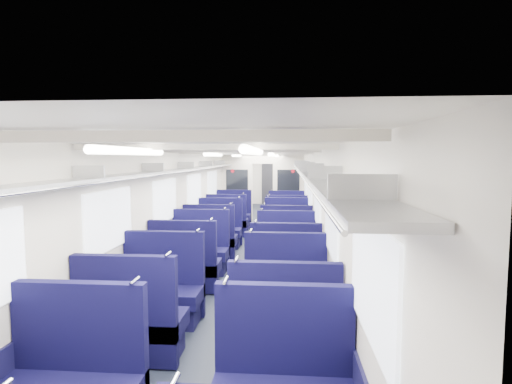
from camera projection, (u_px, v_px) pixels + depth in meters
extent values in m
cube|color=black|center=(254.00, 244.00, 10.21)|extent=(2.80, 18.00, 0.01)
cube|color=white|center=(254.00, 152.00, 10.01)|extent=(2.80, 18.00, 0.01)
cube|color=beige|center=(199.00, 198.00, 10.22)|extent=(0.02, 18.00, 2.35)
cube|color=black|center=(200.00, 230.00, 10.29)|extent=(0.03, 17.90, 0.70)
cube|color=beige|center=(310.00, 199.00, 10.00)|extent=(0.02, 18.00, 2.35)
cube|color=black|center=(309.00, 231.00, 10.07)|extent=(0.03, 17.90, 0.70)
cube|color=beige|center=(270.00, 179.00, 19.05)|extent=(2.80, 0.02, 2.35)
cube|color=#B2B5BA|center=(206.00, 167.00, 10.14)|extent=(0.34, 17.40, 0.04)
cylinder|color=silver|center=(213.00, 168.00, 10.13)|extent=(0.02, 17.40, 0.02)
cube|color=#B2B5BA|center=(89.00, 172.00, 4.17)|extent=(0.34, 0.03, 0.14)
cube|color=#B2B5BA|center=(153.00, 168.00, 6.16)|extent=(0.34, 0.03, 0.14)
cube|color=#B2B5BA|center=(186.00, 165.00, 8.14)|extent=(0.34, 0.03, 0.14)
cube|color=#B2B5BA|center=(206.00, 164.00, 10.13)|extent=(0.34, 0.03, 0.14)
cube|color=#B2B5BA|center=(219.00, 163.00, 12.12)|extent=(0.34, 0.03, 0.14)
cube|color=#B2B5BA|center=(229.00, 162.00, 14.10)|extent=(0.34, 0.03, 0.14)
cube|color=#B2B5BA|center=(236.00, 162.00, 16.09)|extent=(0.34, 0.03, 0.14)
cube|color=#B2B5BA|center=(242.00, 161.00, 18.08)|extent=(0.34, 0.03, 0.14)
cube|color=#B2B5BA|center=(303.00, 167.00, 9.95)|extent=(0.34, 17.40, 0.04)
cylinder|color=silver|center=(295.00, 168.00, 9.96)|extent=(0.02, 17.40, 0.02)
cube|color=#B2B5BA|center=(362.00, 188.00, 1.99)|extent=(0.34, 0.03, 0.14)
cube|color=#B2B5BA|center=(325.00, 173.00, 3.98)|extent=(0.34, 0.03, 0.14)
cube|color=#B2B5BA|center=(313.00, 168.00, 5.97)|extent=(0.34, 0.03, 0.14)
cube|color=#B2B5BA|center=(306.00, 165.00, 7.95)|extent=(0.34, 0.03, 0.14)
cube|color=#B2B5BA|center=(303.00, 164.00, 9.94)|extent=(0.34, 0.03, 0.14)
cube|color=#B2B5BA|center=(300.00, 163.00, 11.93)|extent=(0.34, 0.03, 0.14)
cube|color=#B2B5BA|center=(298.00, 162.00, 13.91)|extent=(0.34, 0.03, 0.14)
cube|color=#B2B5BA|center=(297.00, 162.00, 15.90)|extent=(0.34, 0.03, 0.14)
cube|color=#B2B5BA|center=(296.00, 161.00, 17.89)|extent=(0.34, 0.03, 0.14)
cube|color=white|center=(110.00, 220.00, 5.03)|extent=(0.02, 1.30, 0.75)
cube|color=white|center=(165.00, 201.00, 7.32)|extent=(0.02, 1.30, 0.75)
cube|color=white|center=(194.00, 190.00, 9.60)|extent=(0.02, 1.30, 0.75)
cube|color=white|center=(212.00, 184.00, 11.89)|extent=(0.02, 1.30, 0.75)
cube|color=white|center=(227.00, 179.00, 14.67)|extent=(0.02, 1.30, 0.75)
cube|color=white|center=(235.00, 176.00, 16.95)|extent=(0.02, 1.30, 0.75)
cube|color=white|center=(371.00, 281.00, 2.53)|extent=(0.02, 1.30, 0.75)
cube|color=white|center=(331.00, 223.00, 4.82)|extent=(0.02, 1.30, 0.75)
cube|color=white|center=(317.00, 202.00, 7.10)|extent=(0.02, 1.30, 0.75)
cube|color=white|center=(310.00, 191.00, 9.38)|extent=(0.02, 1.30, 0.75)
cube|color=white|center=(306.00, 185.00, 11.67)|extent=(0.02, 1.30, 0.75)
cube|color=white|center=(302.00, 179.00, 14.45)|extent=(0.02, 1.30, 0.75)
cube|color=white|center=(300.00, 176.00, 16.73)|extent=(0.02, 1.30, 0.75)
cube|color=silver|center=(123.00, 136.00, 2.07)|extent=(2.70, 0.06, 0.06)
cube|color=silver|center=(204.00, 147.00, 4.05)|extent=(2.70, 0.06, 0.06)
cube|color=silver|center=(231.00, 150.00, 6.04)|extent=(2.70, 0.06, 0.06)
cube|color=silver|center=(245.00, 152.00, 8.03)|extent=(2.70, 0.06, 0.06)
cube|color=silver|center=(254.00, 153.00, 10.01)|extent=(2.70, 0.06, 0.06)
cube|color=silver|center=(259.00, 154.00, 12.00)|extent=(2.70, 0.06, 0.06)
cube|color=silver|center=(263.00, 155.00, 13.99)|extent=(2.70, 0.06, 0.06)
cube|color=silver|center=(266.00, 155.00, 15.97)|extent=(2.70, 0.06, 0.06)
cube|color=silver|center=(269.00, 155.00, 17.96)|extent=(2.70, 0.06, 0.06)
cylinder|color=white|center=(132.00, 151.00, 3.60)|extent=(0.07, 1.60, 0.07)
cylinder|color=white|center=(214.00, 155.00, 7.58)|extent=(0.07, 1.60, 0.07)
cylinder|color=white|center=(237.00, 156.00, 11.05)|extent=(0.07, 1.60, 0.07)
cylinder|color=white|center=(252.00, 156.00, 15.52)|extent=(0.07, 1.60, 0.07)
cylinder|color=white|center=(254.00, 151.00, 3.52)|extent=(0.07, 1.60, 0.07)
cylinder|color=white|center=(272.00, 155.00, 7.49)|extent=(0.07, 1.60, 0.07)
cylinder|color=white|center=(277.00, 156.00, 10.97)|extent=(0.07, 1.60, 0.07)
cylinder|color=white|center=(280.00, 156.00, 15.44)|extent=(0.07, 1.60, 0.07)
cube|color=black|center=(270.00, 183.00, 19.00)|extent=(0.75, 0.06, 2.00)
cube|color=silver|center=(237.00, 188.00, 13.73)|extent=(1.05, 0.08, 2.35)
cube|color=black|center=(237.00, 181.00, 13.66)|extent=(0.76, 0.02, 0.80)
cylinder|color=red|center=(233.00, 171.00, 13.64)|extent=(0.12, 0.01, 0.12)
cube|color=silver|center=(288.00, 188.00, 13.59)|extent=(1.05, 0.08, 2.35)
cube|color=black|center=(288.00, 181.00, 13.53)|extent=(0.76, 0.02, 0.80)
cylinder|color=red|center=(293.00, 171.00, 13.48)|extent=(0.12, 0.01, 0.12)
cube|color=silver|center=(263.00, 159.00, 13.58)|extent=(0.70, 0.08, 0.35)
cube|color=#0C0B35|center=(81.00, 352.00, 3.28)|extent=(1.11, 0.11, 1.18)
cylinder|color=silver|center=(135.00, 281.00, 3.19)|extent=(0.02, 0.17, 0.02)
cube|color=#0C0B35|center=(284.00, 355.00, 3.22)|extent=(1.11, 0.11, 1.18)
cylinder|color=silver|center=(226.00, 280.00, 3.21)|extent=(0.02, 0.17, 0.02)
cube|color=#0C0B35|center=(134.00, 323.00, 4.42)|extent=(1.11, 0.58, 0.19)
cube|color=black|center=(135.00, 344.00, 4.44)|extent=(1.02, 0.46, 0.28)
cube|color=#0C0B35|center=(125.00, 311.00, 4.16)|extent=(1.11, 0.11, 1.18)
cylinder|color=silver|center=(168.00, 254.00, 4.07)|extent=(0.02, 0.17, 0.02)
cube|color=#0C0B35|center=(285.00, 334.00, 4.15)|extent=(1.11, 0.58, 0.19)
cube|color=black|center=(284.00, 356.00, 4.17)|extent=(1.02, 0.46, 0.28)
cube|color=#0C0B35|center=(285.00, 321.00, 3.90)|extent=(1.11, 0.11, 1.18)
cylinder|color=silver|center=(236.00, 259.00, 3.88)|extent=(0.02, 0.17, 0.02)
cube|color=#0C0B35|center=(160.00, 296.00, 5.29)|extent=(1.11, 0.58, 0.19)
cube|color=black|center=(160.00, 313.00, 5.31)|extent=(1.02, 0.46, 0.28)
cube|color=#0C0B35|center=(165.00, 273.00, 5.51)|extent=(1.11, 0.11, 1.18)
cylinder|color=silver|center=(198.00, 230.00, 5.42)|extent=(0.02, 0.17, 0.02)
cube|color=#0C0B35|center=(285.00, 298.00, 5.19)|extent=(1.11, 0.58, 0.19)
cube|color=black|center=(285.00, 316.00, 5.21)|extent=(1.02, 0.46, 0.28)
cube|color=#0C0B35|center=(285.00, 276.00, 5.41)|extent=(1.11, 0.11, 1.18)
cylinder|color=silver|center=(251.00, 230.00, 5.40)|extent=(0.02, 0.17, 0.02)
cube|color=#0C0B35|center=(187.00, 267.00, 6.70)|extent=(1.11, 0.58, 0.19)
cube|color=black|center=(187.00, 280.00, 6.72)|extent=(1.02, 0.46, 0.28)
cube|color=#0C0B35|center=(183.00, 257.00, 6.45)|extent=(1.11, 0.11, 1.18)
cylinder|color=silver|center=(211.00, 219.00, 6.36)|extent=(0.02, 0.17, 0.02)
cube|color=#0C0B35|center=(286.00, 271.00, 6.45)|extent=(1.11, 0.58, 0.19)
cube|color=black|center=(286.00, 285.00, 6.47)|extent=(1.02, 0.46, 0.28)
cube|color=#0C0B35|center=(286.00, 261.00, 6.20)|extent=(1.11, 0.11, 1.18)
cylinder|color=silver|center=(256.00, 221.00, 6.18)|extent=(0.02, 0.17, 0.02)
cube|color=#0C0B35|center=(199.00, 253.00, 7.63)|extent=(1.11, 0.58, 0.19)
cube|color=black|center=(199.00, 266.00, 7.65)|extent=(1.02, 0.46, 0.28)
cube|color=#0C0B35|center=(201.00, 239.00, 7.84)|extent=(1.11, 0.11, 1.18)
cylinder|color=silver|center=(225.00, 208.00, 7.75)|extent=(0.02, 0.17, 0.02)
cube|color=#0C0B35|center=(286.00, 256.00, 7.42)|extent=(1.11, 0.58, 0.19)
cube|color=black|center=(286.00, 269.00, 7.44)|extent=(1.02, 0.46, 0.28)
cube|color=#0C0B35|center=(286.00, 241.00, 7.63)|extent=(1.11, 0.11, 1.18)
cylinder|color=silver|center=(262.00, 209.00, 7.62)|extent=(0.02, 0.17, 0.02)
cube|color=#0C0B35|center=(211.00, 240.00, 8.86)|extent=(1.11, 0.58, 0.19)
cube|color=black|center=(211.00, 251.00, 8.88)|extent=(1.02, 0.46, 0.28)
cube|color=#0C0B35|center=(209.00, 232.00, 8.60)|extent=(1.11, 0.11, 1.18)
cylinder|color=silver|center=(230.00, 204.00, 8.51)|extent=(0.02, 0.17, 0.02)
cube|color=#0C0B35|center=(286.00, 241.00, 8.75)|extent=(1.11, 0.58, 0.19)
cube|color=black|center=(286.00, 252.00, 8.77)|extent=(1.02, 0.46, 0.28)
cube|color=#0C0B35|center=(286.00, 233.00, 8.49)|extent=(1.11, 0.11, 1.18)
cylinder|color=silver|center=(264.00, 204.00, 8.48)|extent=(0.02, 0.17, 0.02)
cube|color=#0C0B35|center=(219.00, 232.00, 9.83)|extent=(1.11, 0.58, 0.19)
cube|color=black|center=(219.00, 242.00, 9.85)|extent=(1.02, 0.46, 0.28)
cube|color=#0C0B35|center=(220.00, 221.00, 10.05)|extent=(1.11, 0.11, 1.18)
cylinder|color=silver|center=(239.00, 197.00, 9.96)|extent=(0.02, 0.17, 0.02)
cube|color=#0C0B35|center=(286.00, 231.00, 9.91)|extent=(1.11, 0.58, 0.19)
cube|color=black|center=(286.00, 241.00, 9.93)|extent=(1.02, 0.46, 0.28)
cube|color=#0C0B35|center=(287.00, 221.00, 10.13)|extent=(1.11, 0.11, 1.18)
cylinder|color=silver|center=(268.00, 197.00, 10.11)|extent=(0.02, 0.17, 0.02)
cube|color=#0C0B35|center=(228.00, 222.00, 11.29)|extent=(1.11, 0.58, 0.19)
cube|color=black|center=(228.00, 231.00, 11.31)|extent=(1.02, 0.46, 0.28)
cube|color=#0C0B35|center=(226.00, 216.00, 11.03)|extent=(1.11, 0.11, 1.18)
cylinder|color=silver|center=(243.00, 194.00, 10.94)|extent=(0.02, 0.17, 0.02)
cube|color=#0C0B35|center=(287.00, 224.00, 11.01)|extent=(1.11, 0.58, 0.19)
cube|color=black|center=(287.00, 233.00, 11.03)|extent=(1.02, 0.46, 0.28)
cube|color=#0C0B35|center=(287.00, 217.00, 10.75)|extent=(1.11, 0.11, 1.18)
cylinder|color=silver|center=(269.00, 194.00, 10.74)|extent=(0.02, 0.17, 0.02)
cube|color=#0C0B35|center=(233.00, 217.00, 12.34)|extent=(1.11, 0.58, 0.19)
cube|color=black|center=(233.00, 225.00, 12.36)|extent=(1.02, 0.46, 0.28)
cube|color=#0C0B35|center=(234.00, 209.00, 12.56)|extent=(1.11, 0.11, 1.18)
cylinder|color=silver|center=(249.00, 189.00, 12.47)|extent=(0.02, 0.17, 0.02)
cube|color=#0C0B35|center=(287.00, 219.00, 12.02)|extent=(1.11, 0.58, 0.19)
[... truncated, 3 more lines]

